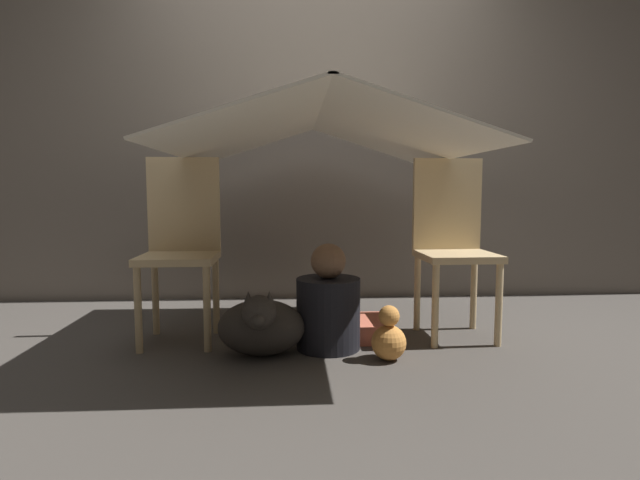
{
  "coord_description": "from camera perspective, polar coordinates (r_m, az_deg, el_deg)",
  "views": [
    {
      "loc": [
        -0.15,
        -2.33,
        0.78
      ],
      "look_at": [
        0.0,
        0.25,
        0.53
      ],
      "focal_mm": 28.0,
      "sensor_mm": 36.0,
      "label": 1
    }
  ],
  "objects": [
    {
      "name": "person_front",
      "position": [
        2.51,
        0.95,
        -7.63
      ],
      "size": [
        0.32,
        0.32,
        0.53
      ],
      "color": "black",
      "rests_on": "ground_plane"
    },
    {
      "name": "floor_cushion",
      "position": [
        2.73,
        3.46,
        -10.04
      ],
      "size": [
        0.41,
        0.33,
        0.1
      ],
      "color": "#CC664C",
      "rests_on": "ground_plane"
    },
    {
      "name": "plush_toy",
      "position": [
        2.39,
        7.86,
        -11.02
      ],
      "size": [
        0.16,
        0.16,
        0.26
      ],
      "color": "#D88C3F",
      "rests_on": "ground_plane"
    },
    {
      "name": "chair_left",
      "position": [
        2.73,
        -15.59,
        -0.12
      ],
      "size": [
        0.39,
        0.39,
        0.97
      ],
      "rotation": [
        0.0,
        0.0,
        0.01
      ],
      "color": "#D1B27F",
      "rests_on": "ground_plane"
    },
    {
      "name": "ground_plane",
      "position": [
        2.46,
        0.35,
        -13.0
      ],
      "size": [
        8.8,
        8.8,
        0.0
      ],
      "primitive_type": "plane",
      "color": "#47423D"
    },
    {
      "name": "dog",
      "position": [
        2.42,
        -6.75,
        -9.68
      ],
      "size": [
        0.42,
        0.4,
        0.34
      ],
      "color": "#332D28",
      "rests_on": "ground_plane"
    },
    {
      "name": "sheet_canopy",
      "position": [
        2.6,
        0.0,
        12.26
      ],
      "size": [
        1.46,
        1.58,
        0.24
      ],
      "color": "silver"
    },
    {
      "name": "chair_right",
      "position": [
        2.81,
        14.88,
        0.06
      ],
      "size": [
        0.39,
        0.39,
        0.97
      ],
      "rotation": [
        0.0,
        0.0,
        0.02
      ],
      "color": "#D1B27F",
      "rests_on": "ground_plane"
    },
    {
      "name": "wall_back",
      "position": [
        3.7,
        -1.03,
        12.78
      ],
      "size": [
        7.0,
        0.05,
        2.5
      ],
      "color": "#6B6056",
      "rests_on": "ground_plane"
    }
  ]
}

